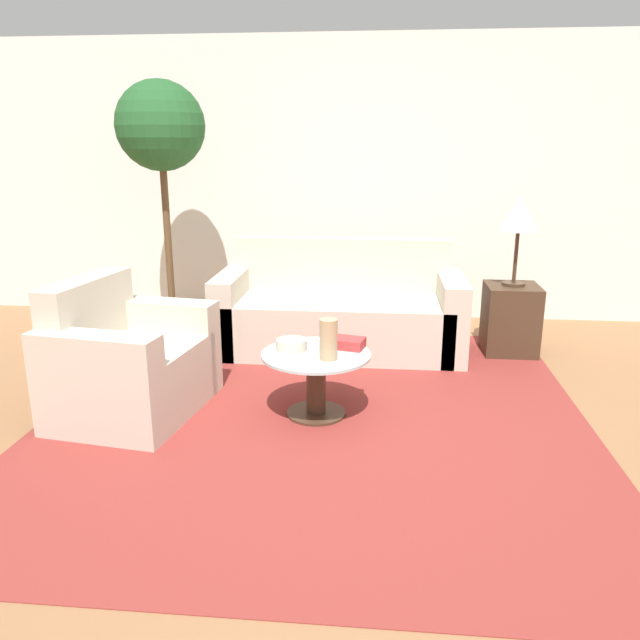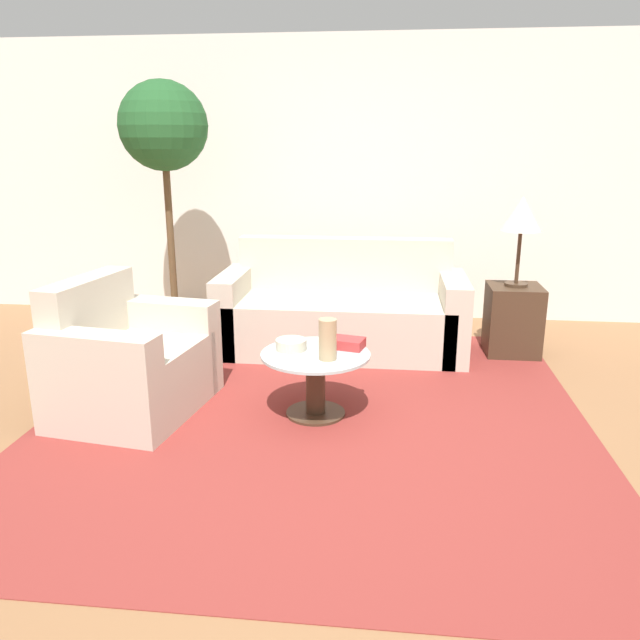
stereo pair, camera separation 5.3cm
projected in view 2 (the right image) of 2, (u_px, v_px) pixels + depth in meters
ground_plane at (307, 466)px, 3.31m from camera, size 14.00×14.00×0.00m
wall_back at (349, 181)px, 5.89m from camera, size 10.00×0.06×2.60m
rug at (316, 414)px, 3.93m from camera, size 3.34×3.54×0.01m
sofa_main at (342, 314)px, 5.14m from camera, size 1.98×0.83×0.88m
armchair at (126, 366)px, 3.94m from camera, size 0.90×1.09×0.85m
coffee_table at (316, 375)px, 3.86m from camera, size 0.68×0.68×0.41m
side_table at (513, 320)px, 5.01m from camera, size 0.41×0.41×0.56m
table_lamp at (522, 216)px, 4.79m from camera, size 0.32×0.32×0.70m
potted_plant at (164, 145)px, 5.12m from camera, size 0.73×0.73×2.15m
vase at (328, 339)px, 3.68m from camera, size 0.11×0.11×0.25m
bowl at (291, 344)px, 3.88m from camera, size 0.19×0.19×0.06m
book_stack at (345, 343)px, 3.92m from camera, size 0.27×0.20×0.06m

